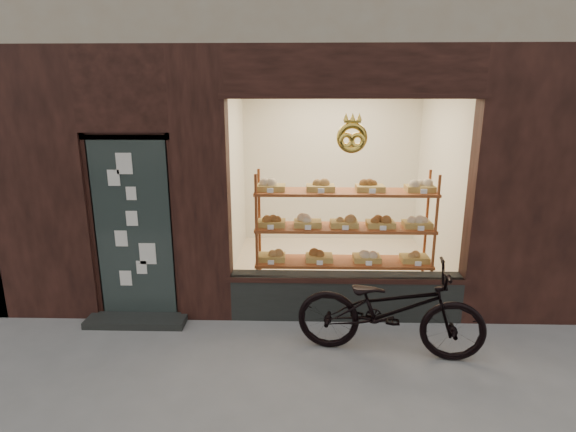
{
  "coord_description": "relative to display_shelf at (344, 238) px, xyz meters",
  "views": [
    {
      "loc": [
        -0.1,
        -2.82,
        2.56
      ],
      "look_at": [
        -0.23,
        2.0,
        1.29
      ],
      "focal_mm": 28.0,
      "sensor_mm": 36.0,
      "label": 1
    }
  ],
  "objects": [
    {
      "name": "display_shelf",
      "position": [
        0.0,
        0.0,
        0.0
      ],
      "size": [
        2.2,
        0.45,
        1.7
      ],
      "color": "brown",
      "rests_on": "ground"
    },
    {
      "name": "bicycle",
      "position": [
        0.37,
        -1.19,
        -0.37
      ],
      "size": [
        1.96,
        0.96,
        0.99
      ],
      "primitive_type": "imported",
      "rotation": [
        0.0,
        0.0,
        1.4
      ],
      "color": "black",
      "rests_on": "ground"
    }
  ]
}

